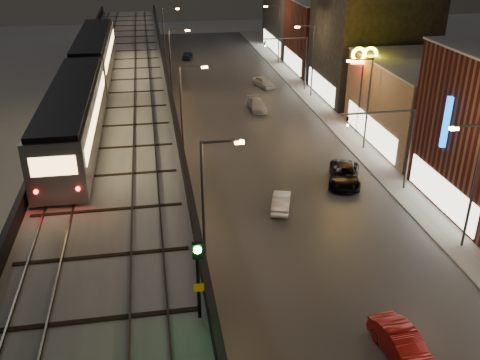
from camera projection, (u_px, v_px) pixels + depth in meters
road_surface at (261, 140)px, 54.82m from camera, size 17.00×120.00×0.06m
sidewalk_right at (353, 134)px, 56.34m from camera, size 4.00×120.00×0.14m
under_viaduct_pavement at (127, 148)px, 52.75m from camera, size 11.00×120.00×0.06m
elevated_viaduct at (121, 104)px, 47.53m from camera, size 9.00×100.00×6.30m
viaduct_trackbed at (120, 95)px, 47.31m from camera, size 8.40×100.00×0.32m
viaduct_parapet_streetside at (169, 87)px, 47.80m from camera, size 0.30×100.00×1.10m
viaduct_parapet_far at (68, 92)px, 46.46m from camera, size 0.30×100.00×1.10m
building_c at (430, 102)px, 52.94m from camera, size 12.20×15.20×8.16m
building_d at (371, 40)px, 65.85m from camera, size 12.20×13.20×14.16m
building_e at (333, 36)px, 79.15m from camera, size 12.20×12.20×10.16m
building_f at (307, 18)px, 91.36m from camera, size 12.20×16.20×11.16m
streetlight_left_1 at (208, 200)px, 31.81m from camera, size 2.57×0.28×9.00m
streetlight_right_1 at (472, 179)px, 34.45m from camera, size 2.56×0.28×9.00m
streetlight_left_2 at (184, 107)px, 47.80m from camera, size 2.57×0.28×9.00m
streetlight_right_2 at (366, 98)px, 50.43m from camera, size 2.56×0.28×9.00m
streetlight_left_3 at (173, 61)px, 63.79m from camera, size 2.57×0.28×9.00m
streetlight_right_3 at (311, 56)px, 66.42m from camera, size 2.56×0.28×9.00m
streetlight_left_4 at (166, 34)px, 79.77m from camera, size 2.57×0.28×9.00m
streetlight_right_4 at (277, 30)px, 82.40m from camera, size 2.56×0.28×9.00m
traffic_light_rig_a at (397, 140)px, 42.62m from camera, size 6.10×0.34×7.00m
traffic_light_rig_b at (297, 57)px, 69.26m from camera, size 6.10×0.34×7.00m
subway_train at (86, 78)px, 44.33m from camera, size 3.14×38.17×3.76m
rail_signal at (198, 266)px, 19.13m from camera, size 0.39×0.45×3.37m
car_near_white at (281, 203)px, 41.27m from camera, size 2.39×4.01×1.25m
car_far_white at (187, 55)px, 87.44m from camera, size 2.18×3.82×1.22m
car_onc_silver at (403, 347)px, 27.02m from camera, size 2.15×4.76×1.51m
car_onc_dark at (344, 176)px, 45.33m from camera, size 4.27×6.09×1.54m
car_onc_white at (257, 105)px, 63.26m from camera, size 1.83×4.49×1.30m
car_onc_red at (264, 83)px, 72.18m from camera, size 2.78×4.33×1.37m
sign_mcdonalds at (363, 65)px, 53.63m from camera, size 2.70×0.59×9.07m
sign_carwash at (454, 131)px, 39.27m from camera, size 1.72×0.35×8.91m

